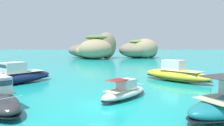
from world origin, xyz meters
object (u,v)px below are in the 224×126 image
at_px(islet_small, 140,49).
at_px(motorboat_navy, 17,76).
at_px(islet_large, 93,49).
at_px(motorboat_yellow, 176,74).
at_px(motorboat_white, 125,92).

xyz_separation_m(islet_small, motorboat_navy, (-24.79, -56.55, -2.46)).
height_order(islet_large, motorboat_yellow, islet_large).
relative_size(motorboat_yellow, motorboat_white, 1.56).
bearing_deg(motorboat_white, islet_large, 98.41).
height_order(islet_large, motorboat_white, islet_large).
bearing_deg(motorboat_yellow, islet_small, 88.64).
xyz_separation_m(motorboat_yellow, motorboat_navy, (-23.50, -2.26, -0.04)).
distance_m(islet_large, islet_small, 19.19).
bearing_deg(islet_large, islet_small, 4.02).
height_order(motorboat_white, motorboat_navy, motorboat_navy).
relative_size(islet_small, motorboat_navy, 1.85).
xyz_separation_m(motorboat_yellow, motorboat_white, (-8.46, -10.59, -0.40)).
distance_m(islet_large, motorboat_white, 64.29).
bearing_deg(motorboat_yellow, motorboat_navy, -174.50).
bearing_deg(motorboat_white, islet_small, 81.45).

